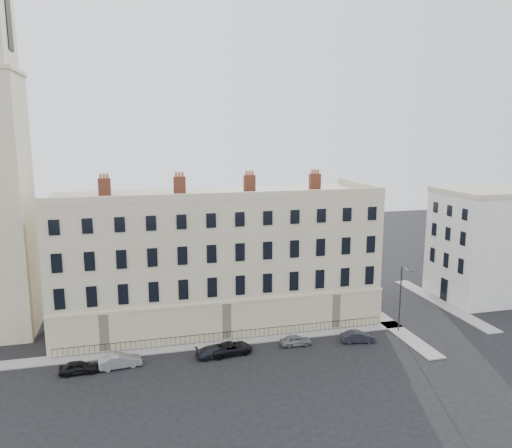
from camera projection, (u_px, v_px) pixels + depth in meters
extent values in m
plane|color=black|center=(298.00, 357.00, 49.28)|extent=(160.00, 160.00, 0.00)
cube|color=#C0B28F|center=(216.00, 258.00, 57.88)|extent=(36.00, 12.00, 15.00)
cube|color=#C4B893|center=(227.00, 321.00, 53.10)|extent=(36.10, 0.18, 4.00)
cube|color=#C4B893|center=(357.00, 291.00, 63.28)|extent=(0.18, 12.10, 4.00)
cube|color=#C0B28F|center=(225.00, 196.00, 50.86)|extent=(36.00, 0.35, 0.80)
cube|color=#C0B28F|center=(360.00, 186.00, 60.77)|extent=(0.35, 12.00, 0.80)
cube|color=brown|center=(105.00, 188.00, 53.41)|extent=(1.30, 0.70, 2.00)
cube|color=brown|center=(180.00, 186.00, 55.35)|extent=(1.30, 0.70, 2.00)
cube|color=brown|center=(249.00, 184.00, 57.29)|extent=(1.30, 0.70, 2.00)
cube|color=brown|center=(315.00, 182.00, 59.24)|extent=(1.30, 0.70, 2.00)
cube|color=silver|center=(480.00, 247.00, 65.52)|extent=(10.00, 10.00, 14.00)
cube|color=gray|center=(191.00, 346.00, 51.60)|extent=(48.00, 2.00, 0.12)
cube|color=gray|center=(378.00, 316.00, 60.05)|extent=(2.00, 24.00, 0.12)
cube|color=gray|center=(441.00, 303.00, 64.38)|extent=(2.00, 20.00, 0.12)
cube|color=black|center=(228.00, 332.00, 52.78)|extent=(35.00, 0.04, 0.04)
cube|color=black|center=(228.00, 340.00, 52.95)|extent=(35.00, 0.04, 0.04)
imported|color=black|center=(79.00, 367.00, 45.79)|extent=(3.53, 1.49, 1.19)
imported|color=gray|center=(120.00, 361.00, 46.99)|extent=(4.07, 1.83, 1.30)
imported|color=black|center=(216.00, 351.00, 49.16)|extent=(4.09, 2.04, 1.14)
imported|color=black|center=(231.00, 348.00, 49.81)|extent=(4.62, 2.60, 1.22)
imported|color=slate|center=(296.00, 340.00, 51.79)|extent=(3.30, 1.39, 1.12)
imported|color=#20212A|center=(358.00, 337.00, 52.62)|extent=(3.71, 1.78, 1.18)
cylinder|color=#2B2B30|center=(400.00, 299.00, 54.94)|extent=(0.15, 0.15, 7.39)
cylinder|color=#2B2B30|center=(407.00, 269.00, 53.75)|extent=(0.53, 1.34, 0.09)
cube|color=#2B2B30|center=(411.00, 271.00, 53.22)|extent=(0.31, 0.49, 0.11)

